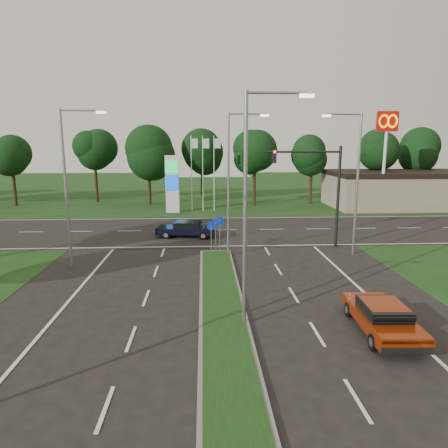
{
  "coord_description": "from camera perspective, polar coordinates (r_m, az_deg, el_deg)",
  "views": [
    {
      "loc": [
        -0.77,
        -8.83,
        7.07
      ],
      "look_at": [
        0.5,
        15.59,
        2.2
      ],
      "focal_mm": 32.0,
      "sensor_mm": 36.0,
      "label": 1
    }
  ],
  "objects": [
    {
      "name": "navy_sedan",
      "position": [
        31.12,
        -5.34,
        -0.67
      ],
      "size": [
        4.68,
        2.44,
        1.23
      ],
      "rotation": [
        0.0,
        0.0,
        1.43
      ],
      "color": "black",
      "rests_on": "ground"
    },
    {
      "name": "mcdonalds_sign",
      "position": [
        44.92,
        22.19,
        11.62
      ],
      "size": [
        2.2,
        0.47,
        10.4
      ],
      "color": "silver",
      "rests_on": "ground"
    },
    {
      "name": "streetlight_left_far",
      "position": [
        24.12,
        -21.28,
        5.77
      ],
      "size": [
        2.53,
        0.22,
        9.0
      ],
      "color": "gray",
      "rests_on": "ground"
    },
    {
      "name": "commercial_building",
      "position": [
        50.54,
        23.89,
        4.55
      ],
      "size": [
        16.0,
        9.0,
        4.0
      ],
      "primitive_type": "cube",
      "color": "gray",
      "rests_on": "ground"
    },
    {
      "name": "verge_far",
      "position": [
        64.23,
        -2.29,
        4.94
      ],
      "size": [
        160.0,
        50.0,
        0.02
      ],
      "primitive_type": "cube",
      "color": "black",
      "rests_on": "ground"
    },
    {
      "name": "cross_road",
      "position": [
        33.59,
        -1.61,
        -0.89
      ],
      "size": [
        160.0,
        12.0,
        0.02
      ],
      "primitive_type": "cube",
      "color": "black",
      "rests_on": "ground"
    },
    {
      "name": "streetlight_median_far",
      "position": [
        24.97,
        1.09,
        6.69
      ],
      "size": [
        2.53,
        0.22,
        9.0
      ],
      "color": "gray",
      "rests_on": "ground"
    },
    {
      "name": "streetlight_right_far",
      "position": [
        26.69,
        18.15,
        6.43
      ],
      "size": [
        2.53,
        0.22,
        9.0
      ],
      "rotation": [
        0.0,
        0.0,
        3.14
      ],
      "color": "gray",
      "rests_on": "ground"
    },
    {
      "name": "traffic_signal",
      "position": [
        28.09,
        13.56,
        6.01
      ],
      "size": [
        5.1,
        0.42,
        7.0
      ],
      "color": "black",
      "rests_on": "ground"
    },
    {
      "name": "median_signs",
      "position": [
        25.8,
        -1.21,
        -0.72
      ],
      "size": [
        1.16,
        1.76,
        2.38
      ],
      "color": "gray",
      "rests_on": "ground"
    },
    {
      "name": "streetlight_median_near",
      "position": [
        15.07,
        3.8,
        3.64
      ],
      "size": [
        2.53,
        0.22,
        9.0
      ],
      "color": "gray",
      "rests_on": "ground"
    },
    {
      "name": "median_kerb",
      "position": [
        14.64,
        0.41,
        -17.34
      ],
      "size": [
        2.0,
        26.0,
        0.12
      ],
      "primitive_type": "cube",
      "color": "slate",
      "rests_on": "ground"
    },
    {
      "name": "ground",
      "position": [
        11.34,
        1.76,
        -27.32
      ],
      "size": [
        160.0,
        160.0,
        0.0
      ],
      "primitive_type": "plane",
      "color": "black",
      "rests_on": "ground"
    },
    {
      "name": "red_sedan",
      "position": [
        16.72,
        21.68,
        -12.17
      ],
      "size": [
        2.02,
        4.47,
        1.2
      ],
      "rotation": [
        0.0,
        0.0,
        -0.05
      ],
      "color": "maroon",
      "rests_on": "ground"
    },
    {
      "name": "treeline_far",
      "position": [
        48.77,
        -2.0,
        10.98
      ],
      "size": [
        6.0,
        6.0,
        9.9
      ],
      "color": "black",
      "rests_on": "ground"
    },
    {
      "name": "gas_pylon",
      "position": [
        42.16,
        -7.12,
        5.91
      ],
      "size": [
        5.8,
        1.26,
        8.0
      ],
      "color": "silver",
      "rests_on": "ground"
    }
  ]
}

